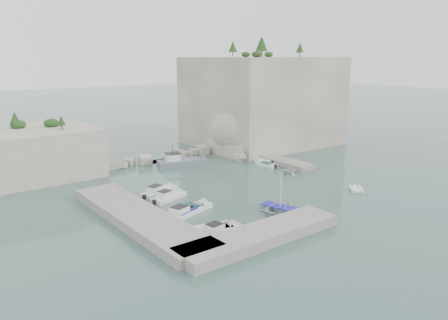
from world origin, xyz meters
TOP-DOWN VIEW (x-y plane):
  - ground at (0.00, 0.00)m, footprint 400.00×400.00m
  - cliff_east at (23.00, 23.00)m, footprint 26.00×22.00m
  - cliff_terrace at (13.00, 18.00)m, footprint 8.00×10.00m
  - outcrop_west at (-20.00, 25.00)m, footprint 16.00×14.00m
  - quay_west at (-17.00, -1.00)m, footprint 5.00×24.00m
  - quay_south at (-10.00, -12.50)m, footprint 18.00×4.00m
  - ledge_east at (13.50, 10.00)m, footprint 3.00×16.00m
  - breakwater at (-1.00, 22.00)m, footprint 28.00×3.00m
  - motorboat_a at (-10.35, 6.29)m, footprint 6.13×3.63m
  - motorboat_b at (-10.51, 3.59)m, footprint 5.60×3.16m
  - motorboat_c at (-10.48, -1.25)m, footprint 5.25×1.91m
  - motorboat_d at (-12.04, -2.27)m, footprint 6.35×3.51m
  - motorboat_e at (-12.40, -7.80)m, footprint 5.09×3.07m
  - motorboat_f at (-12.09, -8.78)m, footprint 5.67×2.44m
  - rowboat at (-2.54, -7.77)m, footprint 5.62×4.59m
  - inflatable_dinghy at (10.82, -8.52)m, footprint 3.00×3.04m
  - tender_east_a at (9.99, 2.81)m, footprint 3.58×3.35m
  - tender_east_b at (10.39, 8.25)m, footprint 1.72×4.16m
  - tender_east_c at (11.85, 11.09)m, footprint 2.01×5.62m
  - tender_east_d at (10.22, 13.59)m, footprint 5.35×3.19m
  - work_boat at (0.31, 17.42)m, footprint 9.12×5.03m
  - rowboat_mast at (-2.54, -7.77)m, footprint 0.10×0.10m
  - vegetation at (17.83, 24.40)m, footprint 53.48×13.88m

SIDE VIEW (x-z plane):
  - ground at x=0.00m, z-range 0.00..0.00m
  - motorboat_a at x=-10.35m, z-range -0.70..0.70m
  - motorboat_b at x=-10.51m, z-range -0.70..0.70m
  - motorboat_c at x=-10.48m, z-range -0.35..0.35m
  - motorboat_d at x=-12.04m, z-range -0.70..0.70m
  - motorboat_e at x=-12.40m, z-range -0.35..0.35m
  - motorboat_f at x=-12.09m, z-range -0.70..0.70m
  - rowboat at x=-2.54m, z-range -0.51..0.51m
  - inflatable_dinghy at x=10.82m, z-range -0.22..0.22m
  - tender_east_a at x=9.99m, z-range -0.76..0.76m
  - tender_east_b at x=10.39m, z-range -0.35..0.35m
  - tender_east_c at x=11.85m, z-range -0.35..0.35m
  - tender_east_d at x=10.22m, z-range -0.97..0.97m
  - work_boat at x=0.31m, z-range -1.10..1.10m
  - ledge_east at x=13.50m, z-range 0.00..0.80m
  - quay_west at x=-17.00m, z-range 0.00..1.10m
  - quay_south at x=-10.00m, z-range 0.00..1.10m
  - breakwater at x=-1.00m, z-range 0.00..1.40m
  - cliff_terrace at x=13.00m, z-range 0.00..2.50m
  - rowboat_mast at x=-2.54m, z-range 0.51..4.71m
  - outcrop_west at x=-20.00m, z-range 0.00..7.00m
  - cliff_east at x=23.00m, z-range 0.00..17.00m
  - vegetation at x=17.83m, z-range 11.23..24.63m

